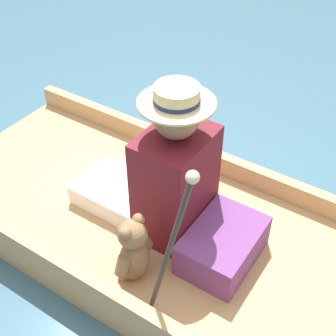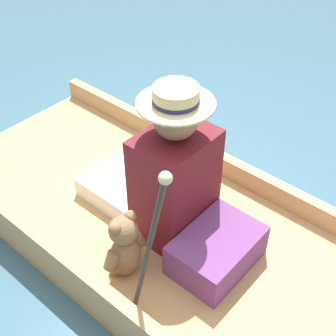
# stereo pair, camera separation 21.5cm
# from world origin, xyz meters

# --- Properties ---
(ground_plane) EXTENTS (16.00, 16.00, 0.00)m
(ground_plane) POSITION_xyz_m (0.00, 0.00, 0.00)
(ground_plane) COLOR #385B70
(punt_boat) EXTENTS (1.11, 2.78, 0.25)m
(punt_boat) POSITION_xyz_m (0.00, 0.00, 0.08)
(punt_boat) COLOR tan
(punt_boat) RESTS_ON ground_plane
(seat_cushion) EXTENTS (0.42, 0.29, 0.18)m
(seat_cushion) POSITION_xyz_m (-0.03, -0.27, 0.22)
(seat_cushion) COLOR #6B3875
(seat_cushion) RESTS_ON punt_boat
(seated_person) EXTENTS (0.36, 0.73, 0.81)m
(seated_person) POSITION_xyz_m (0.01, 0.08, 0.44)
(seated_person) COLOR white
(seated_person) RESTS_ON punt_boat
(teddy_bear) EXTENTS (0.25, 0.15, 0.36)m
(teddy_bear) POSITION_xyz_m (-0.33, 0.01, 0.30)
(teddy_bear) COLOR #846042
(teddy_bear) RESTS_ON punt_boat
(wine_glass) EXTENTS (0.10, 0.10, 0.14)m
(wine_glass) POSITION_xyz_m (0.39, 0.45, 0.23)
(wine_glass) COLOR silver
(wine_glass) RESTS_ON punt_boat
(walking_cane) EXTENTS (0.04, 0.21, 0.88)m
(walking_cane) POSITION_xyz_m (-0.45, -0.26, 0.64)
(walking_cane) COLOR #2D2823
(walking_cane) RESTS_ON punt_boat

